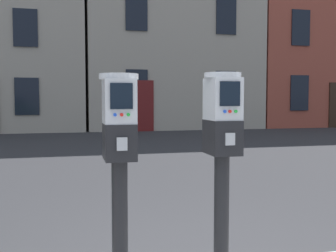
% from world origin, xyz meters
% --- Properties ---
extents(parking_meter_near_kerb, '(0.22, 0.25, 1.34)m').
position_xyz_m(parking_meter_near_kerb, '(-0.58, -0.29, 1.06)').
color(parking_meter_near_kerb, black).
rests_on(parking_meter_near_kerb, sidewalk_slab).
extents(parking_meter_twin_adjacent, '(0.22, 0.25, 1.35)m').
position_xyz_m(parking_meter_twin_adjacent, '(0.03, -0.29, 1.07)').
color(parking_meter_twin_adjacent, black).
rests_on(parking_meter_twin_adjacent, sidewalk_slab).
extents(townhouse_green_painted, '(6.29, 5.96, 11.70)m').
position_xyz_m(townhouse_green_painted, '(11.14, 17.18, 5.86)').
color(townhouse_green_painted, brown).
rests_on(townhouse_green_painted, ground_plane).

